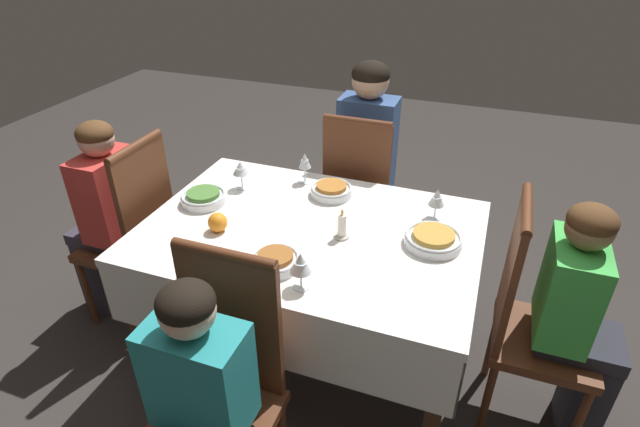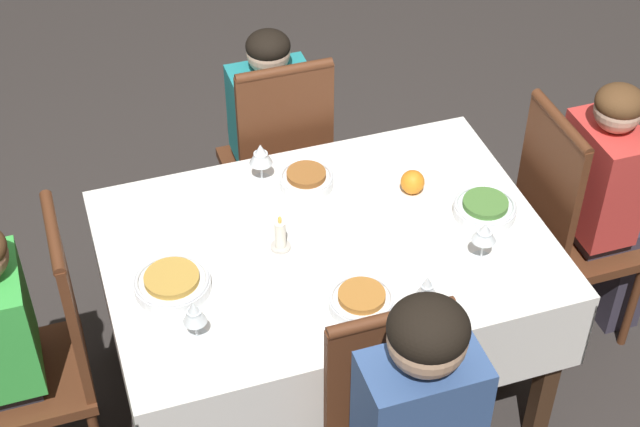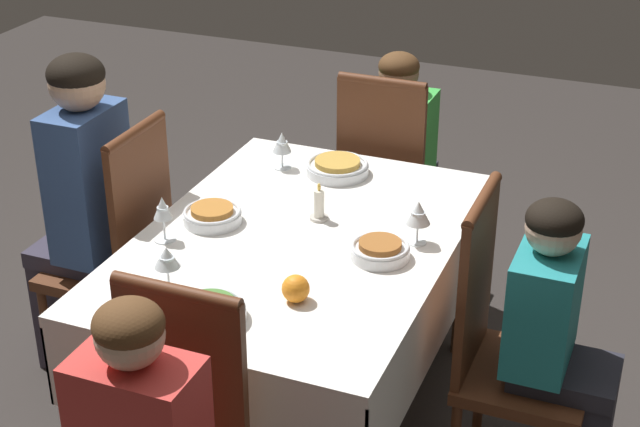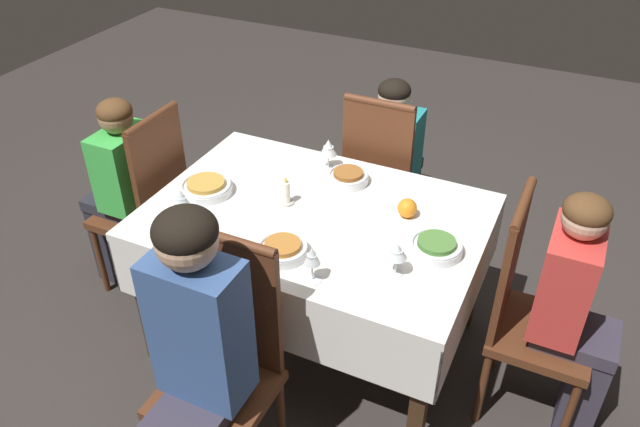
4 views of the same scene
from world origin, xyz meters
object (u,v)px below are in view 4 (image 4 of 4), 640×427
object	(u,v)px
wine_glass_north	(312,257)
bowl_east	(206,187)
wine_glass_south	(328,148)
chair_north	(225,358)
wine_glass_west	(397,252)
candle_centerpiece	(286,194)
chair_west	(528,308)
bowl_west	(436,247)
bowl_north	(283,249)
orange_fruit	(407,208)
person_child_teal	(393,158)
bowl_south	(348,177)
dining_table	(315,231)
person_child_red	(575,310)
person_child_green	(121,186)
chair_south	(382,177)
chair_east	(149,201)
person_adult_denim	(195,356)
wine_glass_east	(181,199)

from	to	relation	value
wine_glass_north	bowl_east	distance (m)	0.75
wine_glass_south	chair_north	bearing A→B (deg)	94.50
wine_glass_west	candle_centerpiece	bearing A→B (deg)	-22.38
chair_west	candle_centerpiece	size ratio (longest dim) A/B	7.72
candle_centerpiece	bowl_west	bearing A→B (deg)	175.55
bowl_north	orange_fruit	bearing A→B (deg)	-127.60
wine_glass_north	person_child_teal	bearing A→B (deg)	-84.20
bowl_south	candle_centerpiece	size ratio (longest dim) A/B	1.40
chair_north	dining_table	bearing A→B (deg)	88.04
person_child_red	bowl_north	world-z (taller)	person_child_red
wine_glass_west	candle_centerpiece	distance (m)	0.62
person_child_green	person_child_teal	xyz separation A→B (m)	(-1.12, -0.85, -0.01)
dining_table	chair_south	size ratio (longest dim) A/B	1.37
wine_glass_south	bowl_east	bearing A→B (deg)	46.91
chair_east	wine_glass_south	distance (m)	0.92
bowl_north	chair_east	bearing A→B (deg)	-18.54
wine_glass_west	chair_east	bearing A→B (deg)	-9.64
person_child_red	person_child_teal	bearing A→B (deg)	50.80
dining_table	wine_glass_south	size ratio (longest dim) A/B	9.49
person_adult_denim	bowl_north	size ratio (longest dim) A/B	6.39
chair_east	chair_north	bearing A→B (deg)	51.52
chair_west	chair_east	xyz separation A→B (m)	(1.80, 0.02, 0.00)
wine_glass_east	wine_glass_north	bearing A→B (deg)	169.47
chair_south	candle_centerpiece	size ratio (longest dim) A/B	7.72
chair_north	bowl_west	distance (m)	0.89
person_adult_denim	wine_glass_east	distance (m)	0.75
wine_glass_south	candle_centerpiece	world-z (taller)	wine_glass_south
chair_north	person_adult_denim	size ratio (longest dim) A/B	0.82
chair_north	chair_east	world-z (taller)	same
person_child_teal	wine_glass_west	bearing A→B (deg)	109.58
chair_south	person_adult_denim	size ratio (longest dim) A/B	0.82
wine_glass_north	candle_centerpiece	distance (m)	0.51
chair_north	wine_glass_south	distance (m)	1.10
chair_north	wine_glass_south	size ratio (longest dim) A/B	6.90
person_child_teal	wine_glass_east	distance (m)	1.27
dining_table	bowl_west	xyz separation A→B (m)	(-0.53, 0.04, 0.12)
wine_glass_east	orange_fruit	bearing A→B (deg)	-153.70
wine_glass_east	chair_south	bearing A→B (deg)	-118.64
chair_east	wine_glass_west	xyz separation A→B (m)	(-1.33, 0.23, 0.30)
bowl_west	chair_east	bearing A→B (deg)	-1.68
bowl_north	wine_glass_south	world-z (taller)	wine_glass_south
wine_glass_east	bowl_south	xyz separation A→B (m)	(-0.50, -0.55, -0.07)
bowl_west	person_child_green	bearing A→B (deg)	-1.50
chair_north	chair_west	world-z (taller)	same
person_child_teal	wine_glass_south	distance (m)	0.59
wine_glass_west	bowl_south	size ratio (longest dim) A/B	0.76
person_adult_denim	person_child_green	size ratio (longest dim) A/B	1.18
bowl_south	orange_fruit	size ratio (longest dim) A/B	2.27
bowl_east	bowl_south	xyz separation A→B (m)	(-0.53, -0.34, 0.00)
chair_east	person_child_red	distance (m)	1.97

